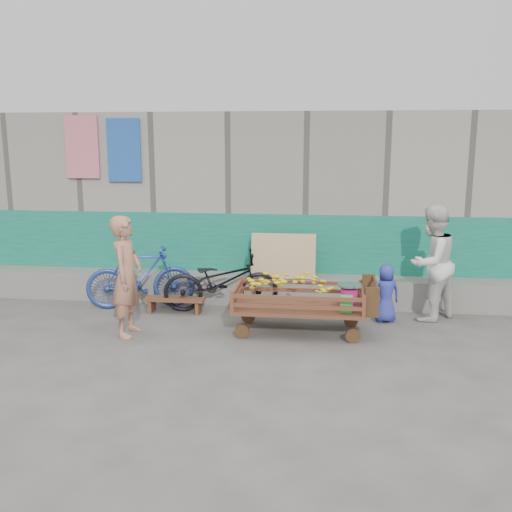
# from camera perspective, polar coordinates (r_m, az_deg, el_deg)

# --- Properties ---
(ground) EXTENTS (80.00, 80.00, 0.00)m
(ground) POSITION_cam_1_polar(r_m,az_deg,el_deg) (6.97, -1.18, -10.08)
(ground) COLOR #4C4946
(ground) RESTS_ON ground
(building_wall) EXTENTS (12.00, 3.50, 3.00)m
(building_wall) POSITION_cam_1_polar(r_m,az_deg,el_deg) (10.56, 1.86, 5.58)
(building_wall) COLOR gray
(building_wall) RESTS_ON ground
(banana_cart) EXTENTS (1.90, 0.87, 0.81)m
(banana_cart) POSITION_cam_1_polar(r_m,az_deg,el_deg) (7.67, 4.03, -3.75)
(banana_cart) COLOR #523222
(banana_cart) RESTS_ON ground
(bench) EXTENTS (0.90, 0.27, 0.23)m
(bench) POSITION_cam_1_polar(r_m,az_deg,el_deg) (8.72, -8.11, -4.55)
(bench) COLOR #523222
(bench) RESTS_ON ground
(vendor_man) EXTENTS (0.40, 0.60, 1.61)m
(vendor_man) POSITION_cam_1_polar(r_m,az_deg,el_deg) (7.70, -12.79, -1.98)
(vendor_man) COLOR #B17458
(vendor_man) RESTS_ON ground
(woman) EXTENTS (1.03, 1.02, 1.67)m
(woman) POSITION_cam_1_polar(r_m,az_deg,el_deg) (8.53, 17.13, -0.66)
(woman) COLOR silver
(woman) RESTS_ON ground
(child) EXTENTS (0.47, 0.37, 0.84)m
(child) POSITION_cam_1_polar(r_m,az_deg,el_deg) (8.35, 12.85, -3.66)
(child) COLOR #2D379C
(child) RESTS_ON ground
(bicycle_dark) EXTENTS (1.83, 0.95, 0.91)m
(bicycle_dark) POSITION_cam_1_polar(r_m,az_deg,el_deg) (8.68, -3.52, -2.54)
(bicycle_dark) COLOR black
(bicycle_dark) RESTS_ON ground
(bicycle_blue) EXTENTS (1.72, 0.88, 0.99)m
(bicycle_blue) POSITION_cam_1_polar(r_m,az_deg,el_deg) (8.96, -11.47, -2.03)
(bicycle_blue) COLOR navy
(bicycle_blue) RESTS_ON ground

